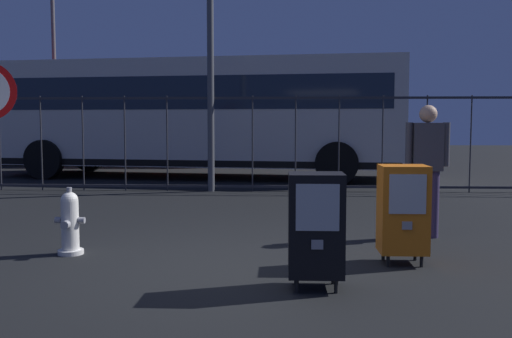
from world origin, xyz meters
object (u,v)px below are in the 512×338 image
pedestrian (427,163)px  bus_far (131,114)px  newspaper_box_secondary (403,209)px  street_light_near_right (54,55)px  fire_hydrant (70,223)px  bus_near (198,112)px  newspaper_box_primary (316,224)px

pedestrian → bus_far: (-7.03, 12.58, 0.76)m
newspaper_box_secondary → street_light_near_right: bearing=122.8°
fire_hydrant → bus_near: (0.14, 8.86, 1.36)m
bus_near → bus_far: same height
street_light_near_right → pedestrian: bearing=-52.9°
newspaper_box_primary → pedestrian: bearing=56.5°
fire_hydrant → bus_near: 8.96m
street_light_near_right → newspaper_box_primary: bearing=-61.4°
newspaper_box_secondary → street_light_near_right: street_light_near_right is taller
pedestrian → bus_far: bearing=119.2°
newspaper_box_primary → fire_hydrant: bearing=155.6°
fire_hydrant → street_light_near_right: street_light_near_right is taller
bus_far → newspaper_box_primary: bearing=-70.1°
newspaper_box_primary → newspaper_box_secondary: 1.33m
newspaper_box_primary → street_light_near_right: (-8.37, 15.39, 3.22)m
newspaper_box_primary → pedestrian: pedestrian is taller
fire_hydrant → newspaper_box_secondary: bearing=-4.2°
fire_hydrant → pedestrian: size_ratio=0.45×
bus_near → street_light_near_right: size_ratio=1.66×
newspaper_box_primary → bus_far: (-5.51, 14.88, 1.14)m
newspaper_box_primary → pedestrian: size_ratio=0.61×
newspaper_box_secondary → street_light_near_right: 17.50m
bus_far → street_light_near_right: 3.58m
fire_hydrant → bus_far: size_ratio=0.07×
fire_hydrant → street_light_near_right: 15.69m
newspaper_box_secondary → bus_near: 9.82m
bus_near → bus_far: size_ratio=1.02×
fire_hydrant → bus_far: bus_far is taller
newspaper_box_secondary → bus_far: (-6.45, 13.95, 1.14)m
bus_near → fire_hydrant: bearing=-83.1°
newspaper_box_primary → bus_near: (-2.49, 10.05, 1.14)m
pedestrian → bus_near: (-4.02, 7.75, 0.76)m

